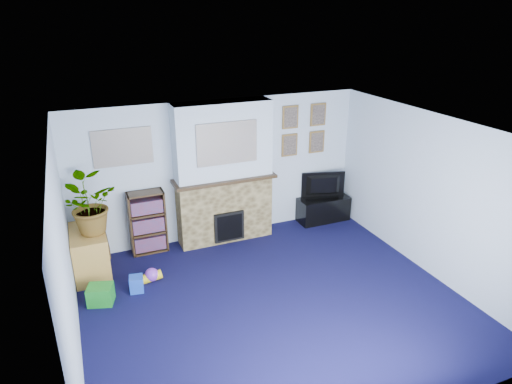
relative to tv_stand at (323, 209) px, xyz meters
name	(u,v)px	position (x,y,z in m)	size (l,w,h in m)	color
floor	(274,302)	(-1.95, -2.03, -0.22)	(5.00, 4.50, 0.01)	#0E0E35
ceiling	(277,132)	(-1.95, -2.03, 2.17)	(5.00, 4.50, 0.01)	white
wall_back	(220,170)	(-1.95, 0.22, 0.97)	(5.00, 0.04, 2.40)	silver
wall_front	(386,331)	(-1.95, -4.28, 0.97)	(5.00, 0.04, 2.40)	silver
wall_left	(66,263)	(-4.45, -2.03, 0.97)	(0.04, 4.50, 2.40)	silver
wall_right	(430,195)	(0.55, -2.03, 0.97)	(0.04, 4.50, 2.40)	silver
chimney_breast	(224,175)	(-1.95, 0.02, 0.96)	(1.72, 0.50, 2.40)	brown
collage_main	(227,143)	(-1.95, -0.19, 1.56)	(1.00, 0.03, 0.68)	gray
collage_left	(123,147)	(-3.50, 0.21, 1.55)	(0.90, 0.03, 0.58)	gray
portrait_tl	(290,117)	(-0.65, 0.20, 1.77)	(0.30, 0.03, 0.40)	brown
portrait_tr	(318,115)	(-0.10, 0.20, 1.77)	(0.30, 0.03, 0.40)	brown
portrait_bl	(289,145)	(-0.65, 0.20, 1.27)	(0.30, 0.03, 0.40)	brown
portrait_br	(317,142)	(-0.10, 0.20, 1.27)	(0.30, 0.03, 0.40)	brown
tv_stand	(323,209)	(0.00, 0.00, 0.00)	(0.97, 0.41, 0.46)	black
television	(324,186)	(0.00, 0.02, 0.47)	(0.82, 0.11, 0.47)	black
bookshelf	(148,223)	(-3.26, 0.08, 0.28)	(0.58, 0.28, 1.05)	#322212
sideboard	(90,253)	(-4.19, -0.28, 0.12)	(0.50, 0.90, 0.70)	#BD8B3C
potted_plant	(87,206)	(-4.14, -0.33, 0.90)	(0.77, 0.67, 0.86)	#26661E
mantel_clock	(226,173)	(-1.93, -0.03, 1.00)	(0.09, 0.05, 0.12)	gold
mantel_candle	(242,171)	(-1.65, -0.03, 1.01)	(0.06, 0.06, 0.18)	#B2BFC6
mantel_teddy	(192,178)	(-2.51, -0.03, 0.99)	(0.12, 0.12, 0.12)	gray
mantel_can	(263,169)	(-1.27, -0.03, 0.99)	(0.06, 0.06, 0.11)	blue
green_crate	(101,294)	(-4.14, -1.13, -0.08)	(0.33, 0.26, 0.26)	#198C26
toy_ball	(152,275)	(-3.39, -0.85, -0.13)	(0.20, 0.20, 0.20)	purple
toy_block	(137,284)	(-3.64, -1.03, -0.11)	(0.19, 0.19, 0.23)	blue
toy_tube	(152,277)	(-3.40, -0.86, -0.15)	(0.14, 0.14, 0.29)	yellow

